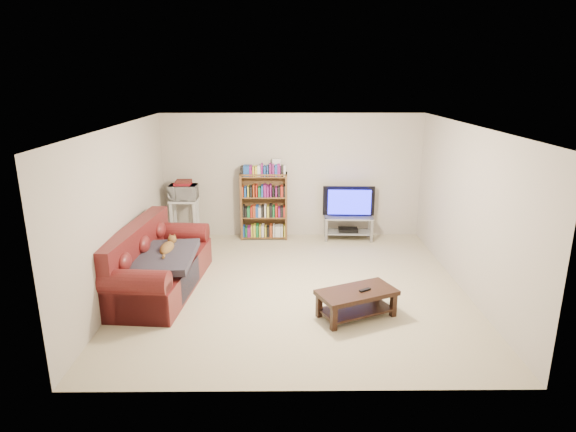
{
  "coord_description": "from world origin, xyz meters",
  "views": [
    {
      "loc": [
        -0.16,
        -6.67,
        3.05
      ],
      "look_at": [
        -0.1,
        0.4,
        1.0
      ],
      "focal_mm": 30.0,
      "sensor_mm": 36.0,
      "label": 1
    }
  ],
  "objects_px": {
    "sofa": "(155,267)",
    "coffee_table": "(357,298)",
    "tv_stand": "(348,224)",
    "bookshelf": "(264,205)"
  },
  "relations": [
    {
      "from": "sofa",
      "to": "coffee_table",
      "type": "height_order",
      "value": "sofa"
    },
    {
      "from": "bookshelf",
      "to": "sofa",
      "type": "bearing_deg",
      "value": -123.1
    },
    {
      "from": "sofa",
      "to": "coffee_table",
      "type": "bearing_deg",
      "value": -12.3
    },
    {
      "from": "coffee_table",
      "to": "tv_stand",
      "type": "relative_size",
      "value": 1.21
    },
    {
      "from": "sofa",
      "to": "tv_stand",
      "type": "distance_m",
      "value": 3.88
    },
    {
      "from": "sofa",
      "to": "coffee_table",
      "type": "relative_size",
      "value": 2.06
    },
    {
      "from": "tv_stand",
      "to": "bookshelf",
      "type": "height_order",
      "value": "bookshelf"
    },
    {
      "from": "sofa",
      "to": "bookshelf",
      "type": "height_order",
      "value": "bookshelf"
    },
    {
      "from": "coffee_table",
      "to": "bookshelf",
      "type": "distance_m",
      "value": 3.52
    },
    {
      "from": "sofa",
      "to": "tv_stand",
      "type": "bearing_deg",
      "value": 40.54
    }
  ]
}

